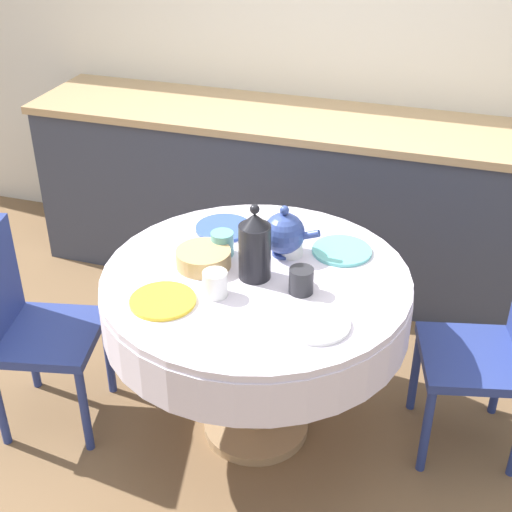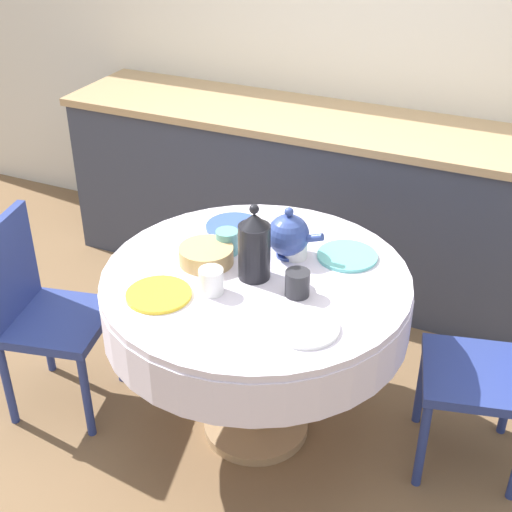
% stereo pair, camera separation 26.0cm
% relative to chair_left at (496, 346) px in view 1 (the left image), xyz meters
% --- Properties ---
extents(ground_plane, '(12.00, 12.00, 0.00)m').
position_rel_chair_left_xyz_m(ground_plane, '(-0.90, -0.22, -0.49)').
color(ground_plane, brown).
extents(wall_back, '(7.00, 0.05, 2.60)m').
position_rel_chair_left_xyz_m(wall_back, '(-0.90, 1.40, 0.81)').
color(wall_back, silver).
rests_on(wall_back, ground_plane).
extents(kitchen_counter, '(3.24, 0.64, 0.93)m').
position_rel_chair_left_xyz_m(kitchen_counter, '(-0.90, 1.06, -0.03)').
color(kitchen_counter, '#383D4C').
rests_on(kitchen_counter, ground_plane).
extents(dining_table, '(1.16, 1.16, 0.77)m').
position_rel_chair_left_xyz_m(dining_table, '(-0.90, -0.22, 0.15)').
color(dining_table, tan).
rests_on(dining_table, ground_plane).
extents(chair_left, '(0.48, 0.48, 0.88)m').
position_rel_chair_left_xyz_m(chair_left, '(0.00, 0.00, 0.00)').
color(chair_left, navy).
rests_on(chair_left, ground_plane).
extents(chair_right, '(0.48, 0.48, 0.88)m').
position_rel_chair_left_xyz_m(chair_right, '(-1.79, -0.42, 0.00)').
color(chair_right, navy).
rests_on(chair_right, ground_plane).
extents(plate_near_left, '(0.23, 0.23, 0.01)m').
position_rel_chair_left_xyz_m(plate_near_left, '(-1.15, -0.49, 0.29)').
color(plate_near_left, yellow).
rests_on(plate_near_left, dining_table).
extents(cup_near_left, '(0.09, 0.09, 0.09)m').
position_rel_chair_left_xyz_m(cup_near_left, '(-0.99, -0.39, 0.33)').
color(cup_near_left, white).
rests_on(cup_near_left, dining_table).
extents(plate_near_right, '(0.23, 0.23, 0.01)m').
position_rel_chair_left_xyz_m(plate_near_right, '(-0.61, -0.46, 0.29)').
color(plate_near_right, white).
rests_on(plate_near_right, dining_table).
extents(cup_near_right, '(0.09, 0.09, 0.09)m').
position_rel_chair_left_xyz_m(cup_near_right, '(-0.71, -0.28, 0.33)').
color(cup_near_right, '#28282D').
rests_on(cup_near_right, dining_table).
extents(plate_far_left, '(0.23, 0.23, 0.01)m').
position_rel_chair_left_xyz_m(plate_far_left, '(-1.13, 0.07, 0.29)').
color(plate_far_left, '#3856AD').
rests_on(plate_far_left, dining_table).
extents(cup_far_left, '(0.09, 0.09, 0.09)m').
position_rel_chair_left_xyz_m(cup_far_left, '(-1.06, -0.12, 0.33)').
color(cup_far_left, '#5BA39E').
rests_on(cup_far_left, dining_table).
extents(plate_far_right, '(0.23, 0.23, 0.01)m').
position_rel_chair_left_xyz_m(plate_far_right, '(-0.63, 0.04, 0.29)').
color(plate_far_right, '#60BCB7').
rests_on(plate_far_right, dining_table).
extents(cup_far_right, '(0.09, 0.09, 0.09)m').
position_rel_chair_left_xyz_m(cup_far_right, '(-0.81, -0.04, 0.33)').
color(cup_far_right, white).
rests_on(cup_far_right, dining_table).
extents(coffee_carafe, '(0.12, 0.12, 0.30)m').
position_rel_chair_left_xyz_m(coffee_carafe, '(-0.89, -0.23, 0.41)').
color(coffee_carafe, black).
rests_on(coffee_carafe, dining_table).
extents(teapot, '(0.22, 0.16, 0.21)m').
position_rel_chair_left_xyz_m(teapot, '(-0.84, -0.04, 0.37)').
color(teapot, '#33478E').
rests_on(teapot, dining_table).
extents(bread_basket, '(0.21, 0.21, 0.07)m').
position_rel_chair_left_xyz_m(bread_basket, '(-1.10, -0.21, 0.31)').
color(bread_basket, tan).
rests_on(bread_basket, dining_table).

